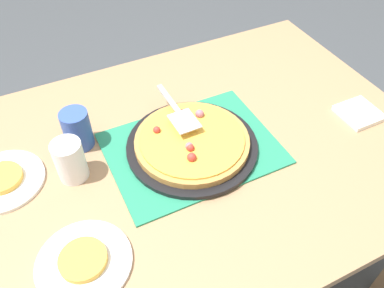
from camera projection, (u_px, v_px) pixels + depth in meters
ground_plane at (192, 269)px, 1.69m from camera, size 8.00×8.00×0.00m
dining_table at (192, 173)px, 1.23m from camera, size 1.40×1.00×0.75m
placemat at (192, 148)px, 1.14m from camera, size 0.48×0.36×0.01m
pizza_pan at (192, 146)px, 1.14m from camera, size 0.38×0.38×0.01m
pizza at (192, 141)px, 1.12m from camera, size 0.33×0.33×0.05m
plate_near_left at (3, 181)px, 1.06m from camera, size 0.22×0.22×0.01m
plate_far_right at (84, 262)px, 0.89m from camera, size 0.22×0.22×0.01m
served_slice_left at (1, 178)px, 1.05m from camera, size 0.11×0.11×0.02m
served_slice_right at (83, 260)px, 0.88m from camera, size 0.11×0.11×0.02m
cup_near at (77, 129)px, 1.12m from camera, size 0.08×0.08×0.12m
cup_far at (70, 160)px, 1.03m from camera, size 0.08×0.08×0.12m
pizza_server at (177, 112)px, 1.16m from camera, size 0.07×0.23×0.01m
napkin_stack at (359, 113)px, 1.24m from camera, size 0.12×0.12×0.02m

